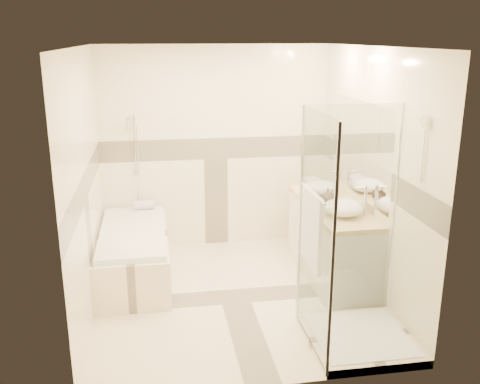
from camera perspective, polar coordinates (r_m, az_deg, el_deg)
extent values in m
cube|color=beige|center=(5.64, -0.60, -11.11)|extent=(2.80, 3.00, 0.01)
cube|color=white|center=(5.00, -0.69, 15.32)|extent=(2.80, 3.00, 0.01)
cube|color=#F3E4C2|center=(6.63, -2.62, 4.65)|extent=(2.80, 0.01, 2.50)
cube|color=#F3E4C2|center=(3.77, 2.84, -4.61)|extent=(2.80, 0.01, 2.50)
cube|color=#F3E4C2|center=(5.16, -16.24, 0.58)|extent=(0.01, 3.00, 2.50)
cube|color=#F3E4C2|center=(5.56, 13.83, 1.88)|extent=(0.01, 3.00, 2.50)
cube|color=white|center=(5.78, 12.66, 4.53)|extent=(0.01, 1.60, 1.00)
cylinder|color=silver|center=(6.54, -11.15, 5.08)|extent=(0.02, 0.02, 0.70)
cube|color=#F3E4C2|center=(6.07, -11.23, -6.69)|extent=(0.75, 1.70, 0.50)
cube|color=white|center=(5.97, -11.38, -4.21)|extent=(0.69, 1.60, 0.06)
ellipsoid|color=white|center=(5.99, -11.36, -4.66)|extent=(0.56, 1.40, 0.16)
cube|color=white|center=(5.99, 9.69, -5.39)|extent=(0.55, 1.60, 0.80)
cylinder|color=silver|center=(5.49, 8.22, -5.68)|extent=(0.01, 0.24, 0.01)
cylinder|color=silver|center=(6.21, 6.04, -2.95)|extent=(0.01, 0.24, 0.01)
cube|color=#E6C17A|center=(5.85, 9.89, -1.52)|extent=(0.57, 1.62, 0.05)
cube|color=#F3E4C2|center=(4.96, 12.66, -15.10)|extent=(0.90, 0.90, 0.08)
cube|color=white|center=(4.94, 12.69, -14.66)|extent=(0.80, 0.80, 0.01)
cube|color=white|center=(4.38, 8.06, -4.64)|extent=(0.01, 0.90, 2.00)
cube|color=white|center=(4.91, 11.49, -2.45)|extent=(0.90, 0.01, 2.00)
cylinder|color=silver|center=(3.98, 9.89, -6.92)|extent=(0.03, 0.03, 2.00)
cylinder|color=silver|center=(4.78, 6.40, -2.74)|extent=(0.03, 0.03, 2.00)
cylinder|color=silver|center=(5.09, 16.21, -2.11)|extent=(0.03, 0.03, 2.00)
cylinder|color=silver|center=(4.48, 19.11, 7.16)|extent=(0.03, 0.10, 0.10)
cylinder|color=silver|center=(4.25, 7.79, -0.14)|extent=(0.02, 0.60, 0.02)
cube|color=silver|center=(4.35, 7.63, -3.93)|extent=(0.04, 0.48, 0.62)
ellipsoid|color=white|center=(6.18, 8.53, 0.52)|extent=(0.39, 0.39, 0.15)
ellipsoid|color=white|center=(5.48, 10.99, -1.65)|extent=(0.40, 0.40, 0.16)
cylinder|color=silver|center=(6.24, 10.52, 1.11)|extent=(0.03, 0.03, 0.27)
cylinder|color=silver|center=(6.19, 10.17, 2.11)|extent=(0.10, 0.02, 0.02)
cylinder|color=silver|center=(5.54, 13.21, -0.83)|extent=(0.03, 0.03, 0.30)
cylinder|color=silver|center=(5.48, 12.78, 0.42)|extent=(0.11, 0.03, 0.03)
imported|color=black|center=(5.81, 9.75, -0.53)|extent=(0.08, 0.08, 0.16)
imported|color=black|center=(5.93, 9.34, -0.27)|extent=(0.14, 0.14, 0.14)
cube|color=silver|center=(6.47, 7.69, 1.00)|extent=(0.20, 0.30, 0.09)
cylinder|color=silver|center=(6.60, -10.18, -1.36)|extent=(0.24, 0.11, 0.11)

